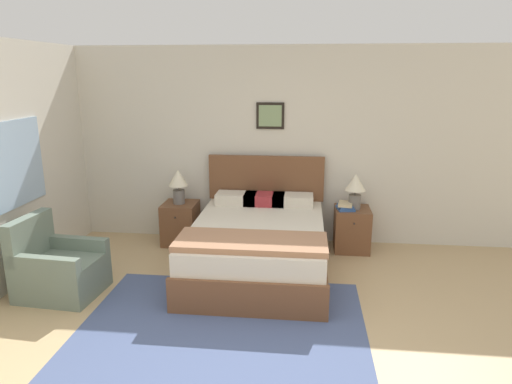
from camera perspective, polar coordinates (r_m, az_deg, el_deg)
ground_plane at (r=3.74m, az=-0.48°, el=-22.31°), size 16.00×16.00×0.00m
wall_back at (r=6.12m, az=2.85°, el=5.74°), size 7.85×0.09×2.60m
wall_left at (r=5.53m, az=-28.14°, el=3.04°), size 0.08×5.44×2.60m
area_rug_main at (r=4.37m, az=-4.16°, el=-16.25°), size 2.60×1.95×0.01m
bed at (r=5.31m, az=0.29°, el=-6.54°), size 1.54×2.11×1.19m
armchair at (r=5.23m, az=-23.57°, el=-8.83°), size 0.82×0.72×0.83m
nightstand_near_window at (r=6.27m, az=-9.40°, el=-3.85°), size 0.45×0.50×0.56m
nightstand_by_door at (r=6.08m, az=11.88°, el=-4.56°), size 0.45×0.50×0.56m
table_lamp_near_window at (r=6.11m, az=-9.69°, el=1.20°), size 0.26×0.26×0.46m
table_lamp_by_door at (r=5.92m, az=12.32°, el=0.63°), size 0.26×0.26×0.46m
book_thick_bottom at (r=5.94m, az=11.10°, el=-2.03°), size 0.24×0.27×0.03m
book_hardcover_middle at (r=5.93m, az=11.12°, el=-1.77°), size 0.21×0.25×0.03m
book_novel_upper at (r=5.92m, az=11.13°, el=-1.47°), size 0.21×0.26×0.04m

